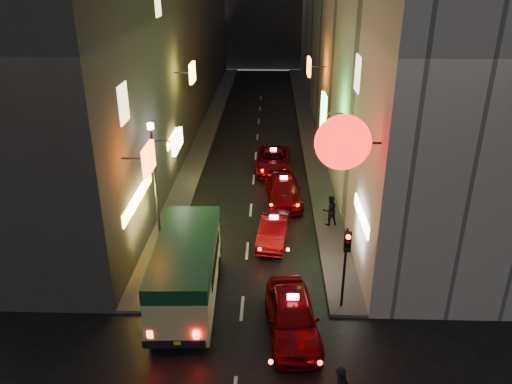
# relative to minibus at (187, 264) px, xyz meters

# --- Properties ---
(building_left) EXTENTS (7.52, 52.00, 18.00)m
(building_left) POSITION_rel_minibus_xyz_m (-5.78, 25.08, 7.23)
(building_left) COLOR #383533
(building_left) RESTS_ON ground
(building_right) EXTENTS (8.37, 52.00, 18.00)m
(building_right) POSITION_rel_minibus_xyz_m (10.22, 25.08, 7.23)
(building_right) COLOR #ABA69D
(building_right) RESTS_ON ground
(sidewalk_left) EXTENTS (1.50, 52.00, 0.15)m
(sidewalk_left) POSITION_rel_minibus_xyz_m (-2.03, 25.08, -1.69)
(sidewalk_left) COLOR #4E4A48
(sidewalk_left) RESTS_ON ground
(sidewalk_right) EXTENTS (1.50, 52.00, 0.15)m
(sidewalk_right) POSITION_rel_minibus_xyz_m (6.47, 25.08, -1.69)
(sidewalk_right) COLOR #4E4A48
(sidewalk_right) RESTS_ON ground
(minibus) EXTENTS (2.51, 6.58, 2.80)m
(minibus) POSITION_rel_minibus_xyz_m (0.00, 0.00, 0.00)
(minibus) COLOR #C8BF7D
(minibus) RESTS_ON ground
(taxi_near) EXTENTS (2.84, 5.84, 1.96)m
(taxi_near) POSITION_rel_minibus_xyz_m (4.18, -1.83, -0.87)
(taxi_near) COLOR #630105
(taxi_near) RESTS_ON ground
(taxi_second) EXTENTS (2.47, 4.81, 1.63)m
(taxi_second) POSITION_rel_minibus_xyz_m (3.51, 5.08, -1.04)
(taxi_second) COLOR #630105
(taxi_second) RESTS_ON ground
(taxi_third) EXTENTS (2.49, 5.28, 1.80)m
(taxi_third) POSITION_rel_minibus_xyz_m (4.09, 9.88, -0.95)
(taxi_third) COLOR #630105
(taxi_third) RESTS_ON ground
(taxi_far) EXTENTS (2.28, 5.08, 1.76)m
(taxi_far) POSITION_rel_minibus_xyz_m (3.49, 14.90, -0.97)
(taxi_far) COLOR #630105
(taxi_far) RESTS_ON ground
(pedestrian_sidewalk) EXTENTS (0.80, 0.64, 1.85)m
(pedestrian_sidewalk) POSITION_rel_minibus_xyz_m (6.45, 6.70, -0.69)
(pedestrian_sidewalk) COLOR black
(pedestrian_sidewalk) RESTS_ON sidewalk_right
(traffic_light) EXTENTS (0.26, 0.43, 3.50)m
(traffic_light) POSITION_rel_minibus_xyz_m (6.22, -0.45, 0.92)
(traffic_light) COLOR black
(traffic_light) RESTS_ON sidewalk_right
(lamp_post) EXTENTS (0.28, 0.28, 6.22)m
(lamp_post) POSITION_rel_minibus_xyz_m (-1.98, 4.08, 1.95)
(lamp_post) COLOR black
(lamp_post) RESTS_ON sidewalk_left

